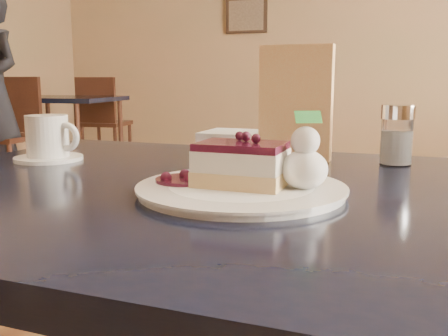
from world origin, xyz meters
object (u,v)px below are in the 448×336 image
(bg_table_far_left, at_px, (64,171))
(coffee_set, at_px, (49,140))
(dessert_plate, at_px, (241,190))
(main_table, at_px, (252,238))
(cheesecake_slice, at_px, (241,165))

(bg_table_far_left, bearing_deg, coffee_set, -59.28)
(dessert_plate, height_order, bg_table_far_left, dessert_plate)
(main_table, bearing_deg, dessert_plate, -90.00)
(bg_table_far_left, bearing_deg, dessert_plate, -55.73)
(main_table, height_order, dessert_plate, dessert_plate)
(main_table, relative_size, bg_table_far_left, 0.66)
(coffee_set, relative_size, bg_table_far_left, 0.08)
(cheesecake_slice, xyz_separation_m, coffee_set, (-0.47, 0.15, -0.00))
(main_table, distance_m, coffee_set, 0.50)
(cheesecake_slice, height_order, coffee_set, coffee_set)
(main_table, distance_m, bg_table_far_left, 4.46)
(cheesecake_slice, xyz_separation_m, bg_table_far_left, (-3.00, 3.29, -0.77))
(dessert_plate, height_order, coffee_set, coffee_set)
(coffee_set, bearing_deg, bg_table_far_left, 128.85)
(cheesecake_slice, distance_m, coffee_set, 0.50)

